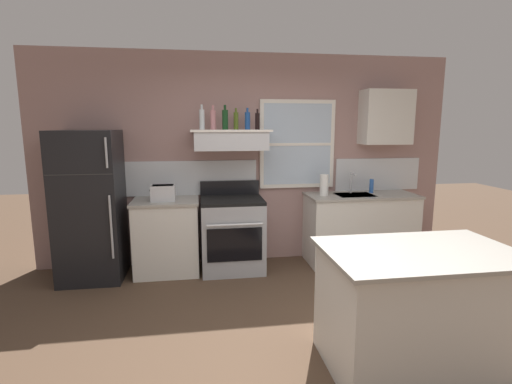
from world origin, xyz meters
name	(u,v)px	position (x,y,z in m)	size (l,w,h in m)	color
ground_plane	(285,352)	(0.00, 0.00, 0.00)	(16.00, 16.00, 0.00)	#4C3828
back_wall	(250,160)	(0.03, 2.23, 1.35)	(5.40, 0.11, 2.70)	gray
refrigerator	(90,206)	(-1.90, 1.84, 0.87)	(0.70, 0.72, 1.74)	black
counter_left_of_stove	(167,236)	(-1.05, 1.90, 0.46)	(0.79, 0.63, 0.91)	silver
toaster	(163,193)	(-1.07, 1.83, 1.01)	(0.30, 0.20, 0.19)	silver
stove_range	(232,233)	(-0.25, 1.86, 0.46)	(0.76, 0.69, 1.09)	#9EA0A5
range_hood_shelf	(230,140)	(-0.25, 1.96, 1.62)	(0.96, 0.52, 0.24)	silver
bottle_clear_tall	(202,119)	(-0.59, 1.99, 1.87)	(0.06, 0.06, 0.30)	silver
bottle_rose_pink	(213,119)	(-0.45, 2.00, 1.87)	(0.07, 0.07, 0.29)	#C67F84
bottle_dark_green_wine	(225,119)	(-0.31, 1.92, 1.87)	(0.07, 0.07, 0.29)	#143819
bottle_olive_oil_square	(236,121)	(-0.17, 2.02, 1.85)	(0.06, 0.06, 0.26)	#4C601E
bottle_blue_liqueur	(247,120)	(-0.04, 1.99, 1.86)	(0.07, 0.07, 0.26)	#1E478C
bottle_balsamic_dark	(257,121)	(0.08, 1.96, 1.85)	(0.06, 0.06, 0.25)	black
counter_right_with_sink	(360,228)	(1.45, 1.90, 0.46)	(1.43, 0.63, 0.91)	silver
sink_faucet	(352,180)	(1.35, 2.00, 1.08)	(0.03, 0.17, 0.28)	silver
paper_towel_roll	(324,185)	(0.94, 1.90, 1.04)	(0.11, 0.11, 0.27)	white
dish_soap_bottle	(371,186)	(1.63, 2.00, 1.00)	(0.06, 0.06, 0.18)	blue
kitchen_island	(417,309)	(0.93, -0.31, 0.46)	(1.40, 0.90, 0.91)	silver
upper_cabinet_right	(386,117)	(1.80, 2.04, 1.90)	(0.64, 0.32, 0.70)	silver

